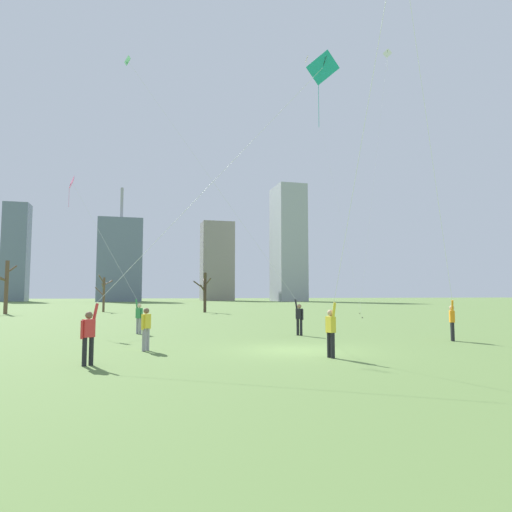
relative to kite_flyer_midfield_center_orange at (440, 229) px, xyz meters
name	(u,v)px	position (x,y,z in m)	size (l,w,h in m)	color
ground_plane	(296,350)	(-6.05, 0.70, -4.81)	(400.00, 400.00, 0.00)	#5B7A3D
kite_flyer_midfield_center_orange	(440,229)	(0.00, 0.00, 0.00)	(8.87, 8.62, 16.93)	black
kite_flyer_foreground_left_purple	(346,240)	(-5.70, -2.96, -0.97)	(0.75, 10.14, 20.92)	black
kite_flyer_midfield_right_green	(272,277)	(-4.87, 7.67, -1.73)	(9.58, 10.98, 19.40)	black
kite_flyer_midfield_left_teal	(158,255)	(-11.36, -0.64, -1.37)	(9.80, 2.96, 12.43)	black
kite_flyer_far_back_pink	(129,297)	(-12.37, 10.18, -2.83)	(4.70, 6.32, 9.87)	gray
bystander_watching_nearby	(146,327)	(-11.64, 1.95, -3.90)	(0.37, 0.42, 1.62)	gray
distant_kite_drifting_left_yellow	(311,81)	(5.68, 27.64, 20.06)	(2.32, 8.22, 28.18)	yellow
distant_kite_low_near_trees_white	(385,77)	(14.93, 28.28, 21.98)	(4.54, 0.53, 30.20)	white
bare_tree_far_right_edge	(104,292)	(-15.68, 41.07, -2.47)	(2.09, 3.00, 4.40)	brown
bare_tree_right_of_center	(205,290)	(-4.26, 36.46, -2.22)	(1.97, 3.81, 4.62)	#423326
bare_tree_left_of_center	(6,286)	(-25.53, 38.32, -1.76)	(2.68, 1.86, 5.74)	brown
skyline_tall_tower	(288,244)	(30.74, 107.98, 11.91)	(7.97, 11.43, 33.43)	#9EA3AD
skyline_short_annex	(217,261)	(12.98, 125.78, 7.63)	(9.95, 7.87, 24.87)	gray
skyline_wide_slab	(16,252)	(-44.94, 125.08, 9.14)	(6.55, 6.12, 27.89)	slate
skyline_mid_tower_left	(120,260)	(-16.16, 115.41, 6.61)	(11.78, 11.37, 32.04)	slate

